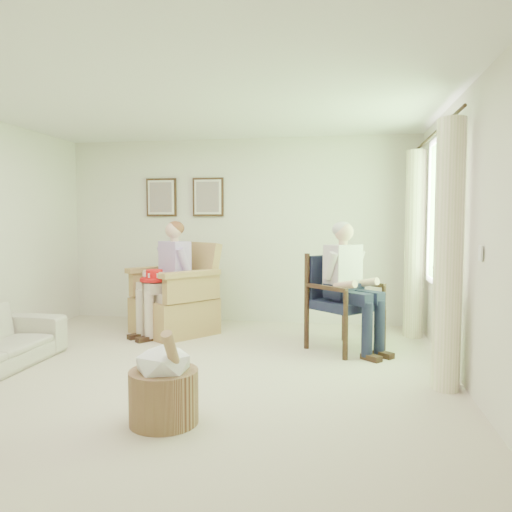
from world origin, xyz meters
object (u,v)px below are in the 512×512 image
Objects in this scene: wicker_armchair at (175,304)px; hatbox at (164,384)px; wood_armchair at (345,297)px; person_wicker at (171,269)px; red_hat at (154,277)px; person_dark at (345,276)px.

wicker_armchair reaches higher than hatbox.
person_wicker is (-2.15, 0.24, 0.26)m from wood_armchair.
red_hat is 0.48× the size of hatbox.
wood_armchair is 0.31m from person_dark.
hatbox is (-1.29, -2.37, -0.29)m from wood_armchair.
hatbox is (0.86, -2.62, -0.55)m from person_wicker.
person_wicker reaches higher than hatbox.
person_wicker is at bearing 42.72° from red_hat.
red_hat is at bearing 130.36° from wood_armchair.
person_dark is 4.00× the size of red_hat.
wood_armchair reaches higher than red_hat.
wicker_armchair is 1.11× the size of wood_armchair.
person_dark is 2.33m from red_hat.
wood_armchair reaches higher than hatbox.
wood_armchair is at bearing 31.20° from person_wicker.
hatbox is at bearing -34.21° from person_wicker.
person_wicker is 0.23m from red_hat.
wood_armchair is (2.15, -0.39, 0.21)m from wicker_armchair.
person_dark reaches higher than red_hat.
red_hat is (-2.31, 0.27, -0.08)m from person_dark.
red_hat is at bearing -99.67° from person_wicker.
wicker_armchair is 1.60× the size of hatbox.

